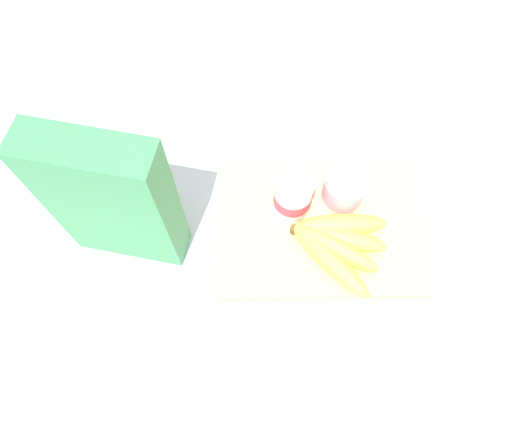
# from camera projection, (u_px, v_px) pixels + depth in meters

# --- Properties ---
(ground_plane) EXTENTS (2.40, 2.40, 0.00)m
(ground_plane) POSITION_uv_depth(u_px,v_px,m) (320.00, 230.00, 0.82)
(ground_plane) COLOR silver
(cutting_board) EXTENTS (0.35, 0.26, 0.02)m
(cutting_board) POSITION_uv_depth(u_px,v_px,m) (321.00, 227.00, 0.81)
(cutting_board) COLOR tan
(cutting_board) RESTS_ON ground_plane
(cereal_box) EXTENTS (0.19, 0.10, 0.29)m
(cereal_box) POSITION_uv_depth(u_px,v_px,m) (113.00, 202.00, 0.68)
(cereal_box) COLOR #38844C
(cereal_box) RESTS_ON ground_plane
(yogurt_cup_front) EXTENTS (0.07, 0.07, 0.08)m
(yogurt_cup_front) POSITION_uv_depth(u_px,v_px,m) (293.00, 196.00, 0.78)
(yogurt_cup_front) COLOR white
(yogurt_cup_front) RESTS_ON cutting_board
(yogurt_cup_back) EXTENTS (0.08, 0.08, 0.09)m
(yogurt_cup_back) POSITION_uv_depth(u_px,v_px,m) (344.00, 188.00, 0.79)
(yogurt_cup_back) COLOR white
(yogurt_cup_back) RESTS_ON cutting_board
(banana_bunch) EXTENTS (0.17, 0.16, 0.04)m
(banana_bunch) POSITION_uv_depth(u_px,v_px,m) (337.00, 242.00, 0.77)
(banana_bunch) COLOR yellow
(banana_bunch) RESTS_ON cutting_board
(spoon) EXTENTS (0.13, 0.06, 0.01)m
(spoon) POSITION_uv_depth(u_px,v_px,m) (449.00, 237.00, 0.81)
(spoon) COLOR silver
(spoon) RESTS_ON ground_plane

